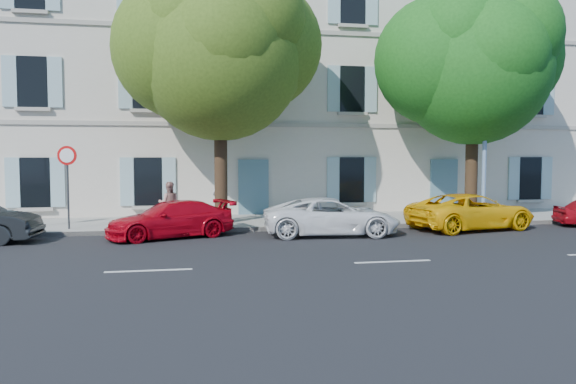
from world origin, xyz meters
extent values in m
plane|color=black|center=(0.00, 0.00, 0.00)|extent=(90.00, 90.00, 0.00)
cube|color=#A09E96|center=(0.00, 4.45, 0.07)|extent=(36.00, 4.50, 0.15)
cube|color=#9E998E|center=(0.00, 2.28, 0.08)|extent=(36.00, 0.16, 0.16)
cube|color=beige|center=(0.00, 10.20, 6.00)|extent=(28.00, 7.00, 12.00)
imported|color=#B80514|center=(-5.60, 1.28, 0.60)|extent=(4.46, 2.97, 1.20)
imported|color=white|center=(-0.30, 0.82, 0.63)|extent=(4.73, 2.51, 1.27)
imported|color=#FCB90A|center=(5.03, 1.28, 0.66)|extent=(5.08, 3.13, 1.31)
cylinder|color=#3A2819|center=(-3.79, 3.59, 2.07)|extent=(0.48, 0.48, 3.83)
ellipsoid|color=#50731D|center=(-3.79, 3.59, 6.28)|extent=(6.13, 6.13, 6.74)
cylinder|color=#3A2819|center=(6.24, 3.50, 2.00)|extent=(0.49, 0.49, 3.70)
ellipsoid|color=#20711D|center=(6.24, 3.50, 6.11)|extent=(6.01, 6.01, 6.61)
cylinder|color=#383A3D|center=(-9.07, 3.01, 1.36)|extent=(0.07, 0.07, 2.42)
cylinder|color=red|center=(-9.07, 2.98, 2.68)|extent=(0.66, 0.15, 0.66)
cylinder|color=#7293BF|center=(6.33, 2.70, 4.24)|extent=(0.16, 0.16, 8.18)
cylinder|color=#7293BF|center=(6.33, 1.99, 8.33)|extent=(0.19, 1.43, 0.10)
cube|color=#383A3D|center=(6.33, 1.27, 8.18)|extent=(0.28, 0.48, 0.18)
imported|color=silver|center=(-3.82, 4.26, 1.03)|extent=(0.76, 0.75, 1.76)
imported|color=tan|center=(-5.70, 3.70, 0.93)|extent=(0.78, 0.62, 1.56)
camera|label=1|loc=(-5.21, -17.29, 2.69)|focal=35.00mm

